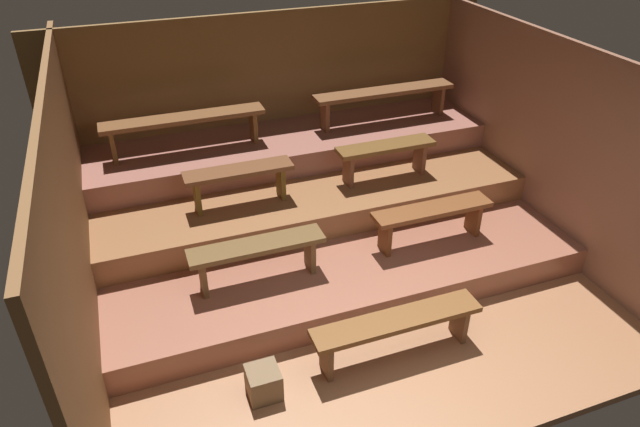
{
  "coord_description": "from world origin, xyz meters",
  "views": [
    {
      "loc": [
        -1.89,
        -2.53,
        3.78
      ],
      "look_at": [
        -0.15,
        2.18,
        0.64
      ],
      "focal_mm": 31.91,
      "sensor_mm": 36.0,
      "label": 1
    }
  ],
  "objects_px": {
    "bench_middle_right": "(385,152)",
    "wooden_crate_floor": "(264,382)",
    "bench_lower_right": "(432,215)",
    "bench_upper_left": "(184,122)",
    "bench_middle_left": "(239,177)",
    "bench_upper_right": "(384,95)",
    "bench_floor_center": "(397,325)",
    "bench_lower_left": "(257,252)"
  },
  "relations": [
    {
      "from": "bench_floor_center",
      "to": "bench_middle_right",
      "type": "relative_size",
      "value": 1.34
    },
    {
      "from": "bench_middle_left",
      "to": "wooden_crate_floor",
      "type": "xyz_separation_m",
      "value": [
        -0.35,
        -2.1,
        -0.79
      ]
    },
    {
      "from": "bench_lower_left",
      "to": "wooden_crate_floor",
      "type": "height_order",
      "value": "bench_lower_left"
    },
    {
      "from": "bench_floor_center",
      "to": "bench_lower_left",
      "type": "height_order",
      "value": "bench_lower_left"
    },
    {
      "from": "bench_floor_center",
      "to": "bench_upper_left",
      "type": "distance_m",
      "value": 3.35
    },
    {
      "from": "bench_upper_left",
      "to": "bench_lower_right",
      "type": "bearing_deg",
      "value": -40.65
    },
    {
      "from": "bench_middle_left",
      "to": "bench_upper_right",
      "type": "height_order",
      "value": "bench_upper_right"
    },
    {
      "from": "bench_middle_right",
      "to": "bench_upper_left",
      "type": "bearing_deg",
      "value": 156.86
    },
    {
      "from": "bench_lower_right",
      "to": "wooden_crate_floor",
      "type": "relative_size",
      "value": 4.87
    },
    {
      "from": "bench_lower_right",
      "to": "bench_upper_right",
      "type": "distance_m",
      "value": 2.01
    },
    {
      "from": "bench_middle_right",
      "to": "bench_lower_right",
      "type": "bearing_deg",
      "value": -85.35
    },
    {
      "from": "bench_floor_center",
      "to": "bench_middle_left",
      "type": "height_order",
      "value": "bench_middle_left"
    },
    {
      "from": "bench_middle_right",
      "to": "bench_upper_left",
      "type": "height_order",
      "value": "bench_upper_left"
    },
    {
      "from": "bench_floor_center",
      "to": "wooden_crate_floor",
      "type": "relative_size",
      "value": 5.79
    },
    {
      "from": "bench_middle_right",
      "to": "bench_upper_right",
      "type": "bearing_deg",
      "value": 66.3
    },
    {
      "from": "bench_lower_left",
      "to": "bench_upper_left",
      "type": "bearing_deg",
      "value": 99.55
    },
    {
      "from": "bench_floor_center",
      "to": "bench_upper_right",
      "type": "xyz_separation_m",
      "value": [
        1.25,
        2.97,
        0.9
      ]
    },
    {
      "from": "bench_lower_left",
      "to": "wooden_crate_floor",
      "type": "distance_m",
      "value": 1.26
    },
    {
      "from": "bench_lower_right",
      "to": "bench_upper_right",
      "type": "xyz_separation_m",
      "value": [
        0.32,
        1.88,
        0.61
      ]
    },
    {
      "from": "bench_floor_center",
      "to": "bench_middle_right",
      "type": "bearing_deg",
      "value": 67.56
    },
    {
      "from": "bench_lower_left",
      "to": "bench_upper_right",
      "type": "height_order",
      "value": "bench_upper_right"
    },
    {
      "from": "bench_lower_left",
      "to": "bench_upper_right",
      "type": "distance_m",
      "value": 2.96
    },
    {
      "from": "bench_middle_left",
      "to": "bench_upper_left",
      "type": "relative_size",
      "value": 0.63
    },
    {
      "from": "bench_floor_center",
      "to": "bench_upper_right",
      "type": "relative_size",
      "value": 0.84
    },
    {
      "from": "wooden_crate_floor",
      "to": "bench_lower_right",
      "type": "bearing_deg",
      "value": 27.53
    },
    {
      "from": "bench_lower_right",
      "to": "bench_upper_left",
      "type": "height_order",
      "value": "bench_upper_left"
    },
    {
      "from": "bench_lower_right",
      "to": "wooden_crate_floor",
      "type": "height_order",
      "value": "bench_lower_right"
    },
    {
      "from": "bench_floor_center",
      "to": "bench_lower_left",
      "type": "xyz_separation_m",
      "value": [
        -0.94,
        1.09,
        0.29
      ]
    },
    {
      "from": "bench_upper_right",
      "to": "wooden_crate_floor",
      "type": "height_order",
      "value": "bench_upper_right"
    },
    {
      "from": "wooden_crate_floor",
      "to": "bench_middle_right",
      "type": "bearing_deg",
      "value": 45.43
    },
    {
      "from": "bench_floor_center",
      "to": "bench_middle_left",
      "type": "bearing_deg",
      "value": 112.69
    },
    {
      "from": "bench_middle_left",
      "to": "bench_upper_left",
      "type": "xyz_separation_m",
      "value": [
        -0.4,
        0.9,
        0.32
      ]
    },
    {
      "from": "bench_lower_left",
      "to": "bench_lower_right",
      "type": "height_order",
      "value": "same"
    },
    {
      "from": "bench_upper_left",
      "to": "bench_lower_left",
      "type": "bearing_deg",
      "value": -80.45
    },
    {
      "from": "bench_middle_left",
      "to": "bench_middle_right",
      "type": "bearing_deg",
      "value": 0.0
    },
    {
      "from": "bench_floor_center",
      "to": "bench_upper_left",
      "type": "bearing_deg",
      "value": 113.0
    },
    {
      "from": "bench_upper_left",
      "to": "wooden_crate_floor",
      "type": "distance_m",
      "value": 3.2
    },
    {
      "from": "bench_lower_right",
      "to": "bench_middle_right",
      "type": "xyz_separation_m",
      "value": [
        -0.08,
        0.98,
        0.29
      ]
    },
    {
      "from": "bench_lower_left",
      "to": "bench_lower_right",
      "type": "relative_size",
      "value": 1.0
    },
    {
      "from": "bench_middle_right",
      "to": "wooden_crate_floor",
      "type": "relative_size",
      "value": 4.34
    },
    {
      "from": "bench_lower_right",
      "to": "bench_floor_center",
      "type": "bearing_deg",
      "value": -130.66
    },
    {
      "from": "bench_floor_center",
      "to": "bench_lower_left",
      "type": "bearing_deg",
      "value": 130.99
    }
  ]
}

